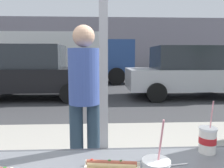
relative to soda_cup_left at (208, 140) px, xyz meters
The scene contains 11 objects.
ground_plane 8.13m from the soda_cup_left, 94.22° to the left, with size 60.00×60.00×0.00m, color #38383A.
sidewalk_strip 1.98m from the soda_cup_left, 109.82° to the left, with size 16.00×2.80×0.15m, color #9E998E.
window_wall 0.99m from the soda_cup_left, 167.90° to the left, with size 2.76×0.20×2.90m.
building_facade_far 22.77m from the soda_cup_left, 91.50° to the left, with size 28.00×1.20×5.51m, color gray.
soda_cup_left is the anchor object (origin of this frame).
hotdog_tray_far 0.59m from the soda_cup_left, 162.49° to the right, with size 0.29×0.13×0.05m.
loose_straw 0.31m from the soda_cup_left, 150.47° to the right, with size 0.01×0.01×0.19m, color white.
parked_car_black 7.25m from the soda_cup_left, 114.13° to the left, with size 4.26×2.08×1.87m.
parked_car_silver 7.06m from the soda_cup_left, 69.53° to the left, with size 4.33×2.06×1.83m.
box_truck 11.48m from the soda_cup_left, 102.20° to the left, with size 6.90×2.44×2.72m.
pedestrian 1.31m from the soda_cup_left, 126.80° to the left, with size 0.32×0.32×1.63m.
Camera 1 is at (-0.01, -1.23, 1.47)m, focal length 35.29 mm.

